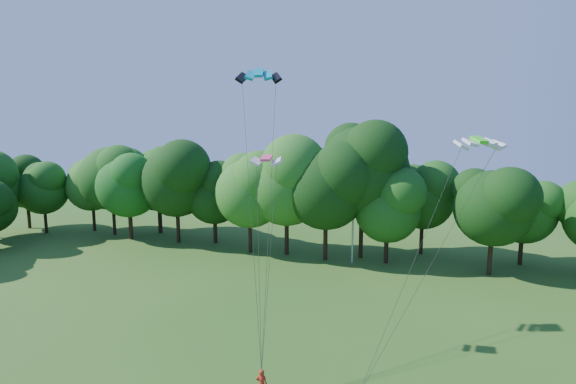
% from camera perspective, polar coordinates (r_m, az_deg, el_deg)
% --- Properties ---
extents(utility_pole, '(1.45, 0.36, 7.32)m').
position_cam_1_polar(utility_pole, '(46.68, 8.22, -4.45)').
color(utility_pole, '#A8A9A0').
rests_on(utility_pole, ground).
extents(kite_flyer_left, '(0.64, 0.47, 1.63)m').
position_cam_1_polar(kite_flyer_left, '(25.42, -3.37, -23.17)').
color(kite_flyer_left, '#AC2516').
rests_on(kite_flyer_left, ground).
extents(kite_teal, '(3.18, 2.11, 0.78)m').
position_cam_1_polar(kite_teal, '(31.95, -3.71, 14.89)').
color(kite_teal, '#058BAD').
rests_on(kite_teal, ground).
extents(kite_green, '(2.82, 2.10, 0.43)m').
position_cam_1_polar(kite_green, '(27.14, 23.10, 6.14)').
color(kite_green, '#34E422').
rests_on(kite_green, ground).
extents(kite_pink, '(2.06, 1.21, 0.39)m').
position_cam_1_polar(kite_pink, '(28.16, -2.75, 4.35)').
color(kite_pink, '#E84074').
rests_on(kite_pink, ground).
extents(tree_back_west, '(8.52, 8.52, 12.40)m').
position_cam_1_polar(tree_back_west, '(58.67, -19.63, 1.69)').
color(tree_back_west, black).
rests_on(tree_back_west, ground).
extents(tree_back_center, '(10.72, 10.72, 15.60)m').
position_cam_1_polar(tree_back_center, '(47.78, 9.46, 3.05)').
color(tree_back_center, black).
rests_on(tree_back_center, ground).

